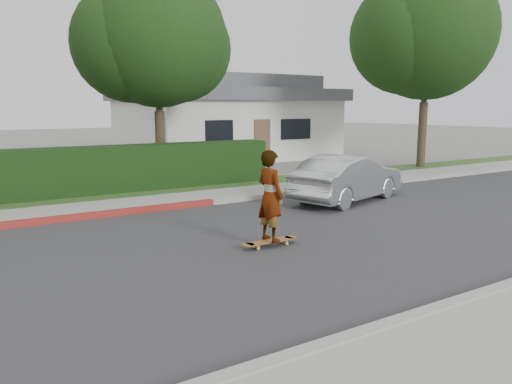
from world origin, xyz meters
The scene contains 14 objects.
ground centered at (0.00, 0.00, 0.00)m, with size 120.00×120.00×0.00m, color slate.
road centered at (0.00, 0.00, 0.01)m, with size 60.00×8.00×0.01m, color #2D2D30.
curb_near centered at (0.00, -4.10, 0.07)m, with size 60.00×0.20×0.15m, color #9E9E99.
sidewalk_near centered at (0.00, -5.00, 0.06)m, with size 60.00×1.60×0.12m, color gray.
curb_far centered at (0.00, 4.10, 0.07)m, with size 60.00×0.20×0.15m, color #9E9E99.
sidewalk_far centered at (0.00, 5.00, 0.06)m, with size 60.00×1.60×0.12m, color gray.
planting_strip centered at (0.00, 6.60, 0.05)m, with size 60.00×1.60×0.10m, color #2D4C1E.
hedge centered at (-3.00, 7.20, 0.75)m, with size 15.00×1.00×1.50m, color black.
tree_center centered at (1.49, 9.19, 4.90)m, with size 5.66×4.84×7.44m.
tree_right centered at (12.49, 6.69, 5.63)m, with size 6.32×5.60×8.56m.
house centered at (8.00, 16.00, 2.10)m, with size 10.60×8.60×4.30m.
skateboard centered at (0.00, -0.25, 0.11)m, with size 1.23×0.24×0.11m.
skateboarder centered at (0.00, -0.25, 1.00)m, with size 0.64×0.42×1.74m, color white.
car_silver centered at (4.52, 2.49, 0.67)m, with size 1.41×4.04×1.33m, color silver.
Camera 1 is at (-5.21, -7.94, 2.64)m, focal length 35.00 mm.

